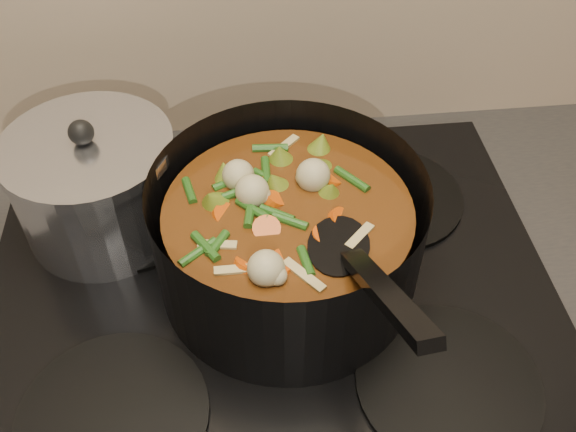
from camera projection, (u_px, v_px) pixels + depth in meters
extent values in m
cube|color=black|center=(272.00, 316.00, 0.73)|extent=(2.64, 0.64, 0.05)
cube|color=black|center=(272.00, 297.00, 0.71)|extent=(0.62, 0.54, 0.02)
cylinder|color=black|center=(113.00, 416.00, 0.60)|extent=(0.18, 0.18, 0.01)
cylinder|color=black|center=(448.00, 383.00, 0.62)|extent=(0.18, 0.18, 0.01)
cylinder|color=black|center=(130.00, 216.00, 0.77)|extent=(0.18, 0.18, 0.01)
cylinder|color=black|center=(390.00, 196.00, 0.80)|extent=(0.18, 0.18, 0.01)
cylinder|color=black|center=(288.00, 234.00, 0.66)|extent=(0.30, 0.30, 0.14)
cylinder|color=black|center=(288.00, 273.00, 0.71)|extent=(0.27, 0.27, 0.01)
cylinder|color=#51250D|center=(288.00, 241.00, 0.67)|extent=(0.25, 0.25, 0.10)
cylinder|color=#E1550A|center=(325.00, 209.00, 0.64)|extent=(0.03, 0.03, 0.03)
cylinder|color=#E1550A|center=(316.00, 172.00, 0.68)|extent=(0.04, 0.04, 0.03)
cylinder|color=#E1550A|center=(243.00, 158.00, 0.70)|extent=(0.04, 0.04, 0.03)
cylinder|color=#E1550A|center=(236.00, 210.00, 0.64)|extent=(0.03, 0.03, 0.03)
cylinder|color=#E1550A|center=(238.00, 263.00, 0.59)|extent=(0.04, 0.03, 0.03)
cylinder|color=#E1550A|center=(303.00, 237.00, 0.62)|extent=(0.04, 0.04, 0.03)
cylinder|color=#E1550A|center=(354.00, 220.00, 0.63)|extent=(0.03, 0.04, 0.03)
cylinder|color=#E1550A|center=(349.00, 166.00, 0.69)|extent=(0.03, 0.03, 0.03)
cylinder|color=#E1550A|center=(276.00, 178.00, 0.68)|extent=(0.04, 0.04, 0.03)
cylinder|color=#E1550A|center=(214.00, 193.00, 0.66)|extent=(0.04, 0.04, 0.03)
sphere|color=tan|center=(346.00, 198.00, 0.64)|extent=(0.04, 0.04, 0.04)
sphere|color=tan|center=(262.00, 168.00, 0.67)|extent=(0.04, 0.04, 0.04)
sphere|color=tan|center=(247.00, 236.00, 0.60)|extent=(0.04, 0.04, 0.04)
sphere|color=tan|center=(345.00, 218.00, 0.62)|extent=(0.04, 0.04, 0.04)
cone|color=olive|center=(227.00, 248.00, 0.60)|extent=(0.04, 0.04, 0.03)
cone|color=olive|center=(327.00, 261.00, 0.59)|extent=(0.04, 0.04, 0.03)
cone|color=olive|center=(366.00, 197.00, 0.64)|extent=(0.04, 0.04, 0.03)
cone|color=olive|center=(298.00, 154.00, 0.69)|extent=(0.04, 0.04, 0.03)
cone|color=olive|center=(218.00, 183.00, 0.66)|extent=(0.04, 0.04, 0.03)
cone|color=olive|center=(230.00, 251.00, 0.59)|extent=(0.04, 0.04, 0.03)
cone|color=olive|center=(331.00, 260.00, 0.59)|extent=(0.04, 0.04, 0.03)
cylinder|color=#255A1A|center=(314.00, 185.00, 0.66)|extent=(0.01, 0.04, 0.01)
cylinder|color=#255A1A|center=(278.00, 146.00, 0.70)|extent=(0.03, 0.03, 0.01)
cylinder|color=#255A1A|center=(230.00, 175.00, 0.67)|extent=(0.04, 0.02, 0.01)
cylinder|color=#255A1A|center=(227.00, 213.00, 0.63)|extent=(0.02, 0.04, 0.01)
cylinder|color=#255A1A|center=(261.00, 233.00, 0.61)|extent=(0.02, 0.04, 0.01)
cylinder|color=#255A1A|center=(302.00, 283.00, 0.57)|extent=(0.04, 0.02, 0.01)
cylinder|color=#255A1A|center=(354.00, 243.00, 0.60)|extent=(0.03, 0.03, 0.01)
cylinder|color=#255A1A|center=(347.00, 202.00, 0.64)|extent=(0.01, 0.04, 0.01)
cylinder|color=#255A1A|center=(313.00, 184.00, 0.66)|extent=(0.03, 0.03, 0.01)
cylinder|color=#255A1A|center=(276.00, 147.00, 0.70)|extent=(0.04, 0.02, 0.01)
cylinder|color=#255A1A|center=(228.00, 176.00, 0.67)|extent=(0.02, 0.04, 0.01)
cylinder|color=#255A1A|center=(228.00, 214.00, 0.63)|extent=(0.03, 0.04, 0.01)
cylinder|color=#255A1A|center=(262.00, 233.00, 0.61)|extent=(0.04, 0.02, 0.01)
cylinder|color=#255A1A|center=(305.00, 283.00, 0.57)|extent=(0.03, 0.03, 0.01)
cylinder|color=#255A1A|center=(355.00, 242.00, 0.61)|extent=(0.01, 0.04, 0.01)
cube|color=tan|center=(221.00, 198.00, 0.65)|extent=(0.04, 0.01, 0.00)
cube|color=tan|center=(262.00, 258.00, 0.59)|extent=(0.02, 0.04, 0.00)
cube|color=tan|center=(351.00, 233.00, 0.61)|extent=(0.04, 0.03, 0.00)
cube|color=tan|center=(328.00, 171.00, 0.67)|extent=(0.04, 0.03, 0.00)
cube|color=tan|center=(243.00, 174.00, 0.67)|extent=(0.03, 0.04, 0.00)
cube|color=tan|center=(228.00, 237.00, 0.61)|extent=(0.04, 0.02, 0.00)
ellipsoid|color=black|center=(339.00, 247.00, 0.60)|extent=(0.08, 0.09, 0.01)
cube|color=black|center=(385.00, 293.00, 0.51)|extent=(0.04, 0.17, 0.10)
cylinder|color=silver|center=(98.00, 190.00, 0.73)|extent=(0.18, 0.18, 0.11)
cylinder|color=silver|center=(85.00, 147.00, 0.68)|extent=(0.19, 0.19, 0.01)
sphere|color=black|center=(81.00, 132.00, 0.67)|extent=(0.03, 0.03, 0.03)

